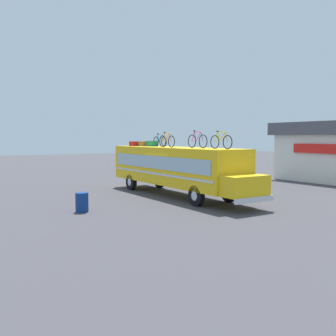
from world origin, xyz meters
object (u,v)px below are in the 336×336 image
luggage_bag_2 (143,144)px  rooftop_bicycle_2 (167,141)px  bus (176,167)px  luggage_bag_1 (134,144)px  rooftop_bicycle_1 (160,141)px  trash_bin (82,202)px  rooftop_bicycle_3 (197,141)px  rooftop_bicycle_4 (221,141)px  luggage_bag_3 (152,144)px

luggage_bag_2 → rooftop_bicycle_2: bearing=-7.1°
bus → luggage_bag_2: bearing=179.3°
bus → luggage_bag_1: 4.97m
bus → rooftop_bicycle_2: 1.61m
luggage_bag_1 → rooftop_bicycle_1: 2.41m
rooftop_bicycle_2 → luggage_bag_1: bearing=177.9°
trash_bin → bus: bearing=105.8°
luggage_bag_2 → rooftop_bicycle_3: rooftop_bicycle_3 is taller
rooftop_bicycle_4 → trash_bin: size_ratio=1.86×
luggage_bag_1 → rooftop_bicycle_4: 8.79m
luggage_bag_1 → luggage_bag_2: luggage_bag_2 is taller
luggage_bag_1 → luggage_bag_2: bearing=21.4°
luggage_bag_1 → rooftop_bicycle_2: rooftop_bicycle_2 is taller
rooftop_bicycle_3 → rooftop_bicycle_4: bearing=-3.1°
rooftop_bicycle_2 → rooftop_bicycle_1: bearing=159.0°
bus → trash_bin: bearing=-74.2°
luggage_bag_1 → rooftop_bicycle_4: bearing=1.9°
luggage_bag_3 → bus: bearing=-4.7°
luggage_bag_1 → rooftop_bicycle_2: 4.45m
rooftop_bicycle_2 → trash_bin: (2.19, -6.07, -2.81)m
rooftop_bicycle_2 → luggage_bag_3: bearing=166.9°
luggage_bag_2 → rooftop_bicycle_2: 3.72m
luggage_bag_3 → trash_bin: size_ratio=0.82×
luggage_bag_1 → trash_bin: 9.46m
rooftop_bicycle_1 → rooftop_bicycle_2: 2.27m
luggage_bag_2 → rooftop_bicycle_3: (5.90, 0.12, 0.25)m
rooftop_bicycle_1 → rooftop_bicycle_3: 4.34m
bus → luggage_bag_2: 4.24m
luggage_bag_3 → trash_bin: bearing=-53.1°
bus → luggage_bag_3: 3.50m
bus → trash_bin: bus is taller
luggage_bag_3 → rooftop_bicycle_4: bearing=-1.6°
luggage_bag_3 → rooftop_bicycle_1: size_ratio=0.45×
rooftop_bicycle_1 → rooftop_bicycle_4: rooftop_bicycle_4 is taller
bus → luggage_bag_1: bearing=-177.1°
luggage_bag_2 → luggage_bag_3: bearing=14.6°
rooftop_bicycle_2 → rooftop_bicycle_4: bearing=6.1°
luggage_bag_1 → rooftop_bicycle_3: 6.67m
rooftop_bicycle_4 → trash_bin: 7.43m
luggage_bag_2 → rooftop_bicycle_2: (3.69, -0.46, 0.22)m
bus → rooftop_bicycle_3: (1.86, 0.17, 1.54)m
luggage_bag_2 → trash_bin: bearing=-48.0°
bus → luggage_bag_1: luggage_bag_1 is taller
bus → rooftop_bicycle_3: rooftop_bicycle_3 is taller
rooftop_bicycle_2 → rooftop_bicycle_3: size_ratio=0.95×
rooftop_bicycle_3 → rooftop_bicycle_4: rooftop_bicycle_3 is taller
luggage_bag_2 → trash_bin: luggage_bag_2 is taller
rooftop_bicycle_1 → rooftop_bicycle_4: bearing=-3.1°
luggage_bag_3 → rooftop_bicycle_4: rooftop_bicycle_4 is taller
luggage_bag_1 → rooftop_bicycle_1: rooftop_bicycle_1 is taller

